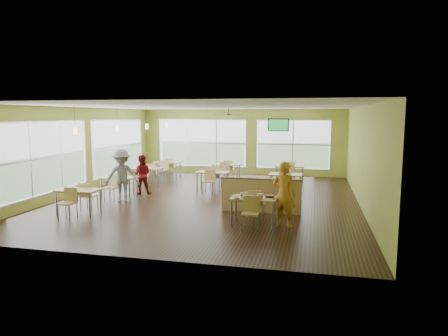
{
  "coord_description": "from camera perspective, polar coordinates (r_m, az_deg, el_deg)",
  "views": [
    {
      "loc": [
        3.55,
        -13.25,
        2.9
      ],
      "look_at": [
        0.69,
        -0.8,
        1.21
      ],
      "focal_mm": 32.0,
      "sensor_mm": 36.0,
      "label": 1
    }
  ],
  "objects": [
    {
      "name": "ketchup_cup",
      "position": [
        10.36,
        7.17,
        -4.43
      ],
      "size": [
        0.06,
        0.06,
        0.02
      ],
      "primitive_type": "cylinder",
      "color": "#A20007",
      "rests_on": "main_table"
    },
    {
      "name": "half_wall_divider",
      "position": [
        12.03,
        5.32,
        -3.89
      ],
      "size": [
        2.4,
        0.14,
        1.04
      ],
      "color": "tan",
      "rests_on": "floor"
    },
    {
      "name": "patron_maroon",
      "position": [
        15.08,
        -11.71,
        -0.91
      ],
      "size": [
        0.85,
        0.76,
        1.46
      ],
      "primitive_type": "imported",
      "rotation": [
        0.0,
        0.0,
        3.48
      ],
      "color": "maroon",
      "rests_on": "floor"
    },
    {
      "name": "cup_yellow",
      "position": [
        10.53,
        3.18,
        -3.83
      ],
      "size": [
        0.11,
        0.11,
        0.38
      ],
      "color": "white",
      "rests_on": "main_table"
    },
    {
      "name": "man_plaid",
      "position": [
        10.48,
        8.58,
        -3.75
      ],
      "size": [
        0.72,
        0.57,
        1.73
      ],
      "primitive_type": "imported",
      "rotation": [
        0.0,
        0.0,
        2.87
      ],
      "color": "orange",
      "rests_on": "floor"
    },
    {
      "name": "patron_grey",
      "position": [
        13.82,
        -14.36,
        -1.08
      ],
      "size": [
        1.31,
        1.06,
        1.78
      ],
      "primitive_type": "imported",
      "rotation": [
        0.0,
        0.0,
        0.4
      ],
      "color": "slate",
      "rests_on": "floor"
    },
    {
      "name": "dining_tables",
      "position": [
        15.81,
        -4.09,
        -0.75
      ],
      "size": [
        6.92,
        8.72,
        0.87
      ],
      "color": "tan",
      "rests_on": "floor"
    },
    {
      "name": "cup_red_far",
      "position": [
        10.47,
        5.44,
        -3.98
      ],
      "size": [
        0.09,
        0.09,
        0.33
      ],
      "color": "white",
      "rests_on": "main_table"
    },
    {
      "name": "wrapper_left",
      "position": [
        10.36,
        1.85,
        -4.34
      ],
      "size": [
        0.15,
        0.13,
        0.04
      ],
      "primitive_type": "ellipsoid",
      "rotation": [
        0.0,
        0.0,
        0.03
      ],
      "color": "#9D734C",
      "rests_on": "main_table"
    },
    {
      "name": "room",
      "position": [
        13.77,
        -2.04,
        2.11
      ],
      "size": [
        12.0,
        12.04,
        3.2
      ],
      "color": "black",
      "rests_on": "ground"
    },
    {
      "name": "ceiling_fan",
      "position": [
        16.63,
        0.64,
        7.68
      ],
      "size": [
        1.25,
        1.25,
        0.29
      ],
      "color": "#2D2119",
      "rests_on": "ceiling"
    },
    {
      "name": "cup_blue",
      "position": [
        10.57,
        2.52,
        -3.85
      ],
      "size": [
        0.09,
        0.09,
        0.32
      ],
      "color": "white",
      "rests_on": "main_table"
    },
    {
      "name": "wrapper_mid",
      "position": [
        10.59,
        4.89,
        -4.07
      ],
      "size": [
        0.25,
        0.23,
        0.05
      ],
      "primitive_type": "ellipsoid",
      "rotation": [
        0.0,
        0.0,
        0.23
      ],
      "color": "#9D734C",
      "rests_on": "main_table"
    },
    {
      "name": "wrapper_right",
      "position": [
        10.35,
        5.23,
        -4.39
      ],
      "size": [
        0.16,
        0.15,
        0.03
      ],
      "primitive_type": "ellipsoid",
      "rotation": [
        0.0,
        0.0,
        0.24
      ],
      "color": "#9D734C",
      "rests_on": "main_table"
    },
    {
      "name": "main_table",
      "position": [
        10.61,
        4.27,
        -4.84
      ],
      "size": [
        1.22,
        1.52,
        0.87
      ],
      "color": "tan",
      "rests_on": "floor"
    },
    {
      "name": "tv_backwall",
      "position": [
        19.23,
        7.78,
        6.11
      ],
      "size": [
        1.0,
        0.07,
        0.6
      ],
      "color": "black",
      "rests_on": "wall_back"
    },
    {
      "name": "cup_red_near",
      "position": [
        10.48,
        4.95,
        -3.98
      ],
      "size": [
        0.09,
        0.09,
        0.32
      ],
      "color": "white",
      "rests_on": "main_table"
    },
    {
      "name": "pendant_lights",
      "position": [
        15.48,
        -12.97,
        5.68
      ],
      "size": [
        0.11,
        7.31,
        0.86
      ],
      "color": "#2D2119",
      "rests_on": "ceiling"
    },
    {
      "name": "window_bays",
      "position": [
        17.52,
        -7.82,
        2.79
      ],
      "size": [
        9.24,
        10.24,
        2.38
      ],
      "color": "white",
      "rests_on": "room"
    },
    {
      "name": "food_basket",
      "position": [
        10.64,
        6.56,
        -3.99
      ],
      "size": [
        0.27,
        0.27,
        0.06
      ],
      "color": "black",
      "rests_on": "main_table"
    }
  ]
}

